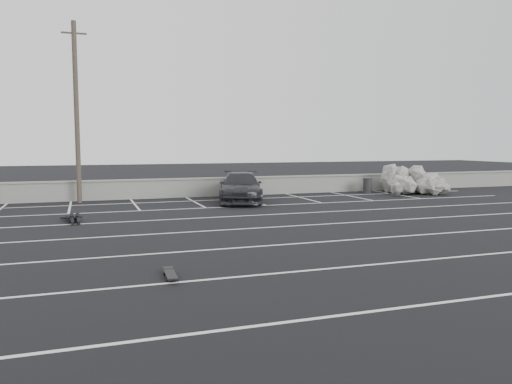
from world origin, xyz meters
name	(u,v)px	position (x,y,z in m)	size (l,w,h in m)	color
ground	(244,247)	(0.00, 0.00, 0.00)	(120.00, 120.00, 0.00)	black
seawall	(167,188)	(0.00, 14.00, 0.55)	(50.00, 0.45, 1.06)	gray
stall_lines	(206,224)	(-0.08, 4.41, 0.00)	(36.00, 20.05, 0.01)	silver
car_right	(241,187)	(3.28, 10.86, 0.76)	(2.12, 5.21, 1.51)	black
utility_pole	(77,112)	(-4.58, 13.20, 4.56)	(1.20, 0.24, 9.00)	#4C4238
trash_bin	(368,185)	(11.92, 12.75, 0.46)	(0.66, 0.66, 0.91)	#28272A
riprap_pile	(412,184)	(14.36, 11.69, 0.54)	(4.35, 4.14, 1.46)	#ABA8A0
person	(72,216)	(-4.79, 6.84, 0.22)	(1.10, 2.24, 0.43)	black
skateboard	(171,274)	(-2.54, -2.60, 0.08)	(0.28, 0.90, 0.11)	black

